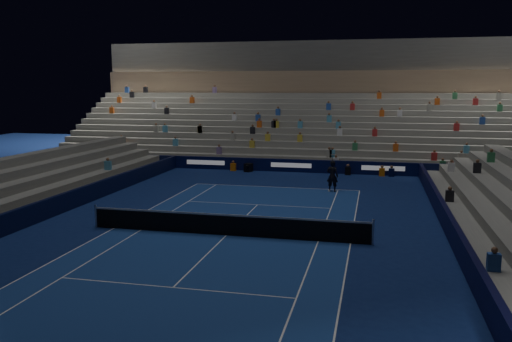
{
  "coord_description": "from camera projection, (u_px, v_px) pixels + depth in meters",
  "views": [
    {
      "loc": [
        6.37,
        -22.01,
        6.55
      ],
      "look_at": [
        0.0,
        6.0,
        2.0
      ],
      "focal_mm": 37.07,
      "sensor_mm": 36.0,
      "label": 1
    }
  ],
  "objects": [
    {
      "name": "sponsor_barrier_far",
      "position": [
        291.0,
        166.0,
        41.36
      ],
      "size": [
        44.0,
        0.25,
        1.0
      ],
      "primitive_type": "cube",
      "color": "black",
      "rests_on": "ground"
    },
    {
      "name": "sponsor_barrier_west",
      "position": [
        34.0,
        213.0,
        25.66
      ],
      "size": [
        0.25,
        37.0,
        1.0
      ],
      "primitive_type": "cube",
      "color": "black",
      "rests_on": "ground"
    },
    {
      "name": "broadcast_camera",
      "position": [
        248.0,
        167.0,
        41.46
      ],
      "size": [
        0.69,
        1.05,
        0.66
      ],
      "color": "black",
      "rests_on": "ground"
    },
    {
      "name": "tennis_player",
      "position": [
        332.0,
        176.0,
        33.49
      ],
      "size": [
        0.8,
        0.6,
        2.0
      ],
      "primitive_type": "imported",
      "rotation": [
        0.0,
        0.0,
        2.96
      ],
      "color": "black",
      "rests_on": "ground"
    },
    {
      "name": "tennis_net",
      "position": [
        226.0,
        225.0,
        23.54
      ],
      "size": [
        12.9,
        0.1,
        1.1
      ],
      "color": "#B2B2B7",
      "rests_on": "ground"
    },
    {
      "name": "grandstand_main",
      "position": [
        307.0,
        121.0,
        49.96
      ],
      "size": [
        44.0,
        15.2,
        11.2
      ],
      "color": "gray",
      "rests_on": "ground"
    },
    {
      "name": "sponsor_barrier_east",
      "position": [
        456.0,
        238.0,
        21.42
      ],
      "size": [
        0.25,
        37.0,
        1.0
      ],
      "primitive_type": "cube",
      "color": "black",
      "rests_on": "ground"
    },
    {
      "name": "court_surface",
      "position": [
        226.0,
        235.0,
        23.62
      ],
      "size": [
        10.97,
        23.77,
        0.01
      ],
      "primitive_type": "cube",
      "color": "navy",
      "rests_on": "ground"
    },
    {
      "name": "ground",
      "position": [
        226.0,
        236.0,
        23.62
      ],
      "size": [
        90.0,
        90.0,
        0.0
      ],
      "primitive_type": "plane",
      "color": "#0D1D51",
      "rests_on": "ground"
    }
  ]
}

